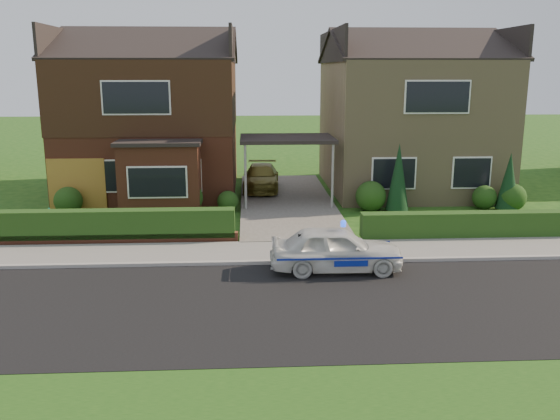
{
  "coord_description": "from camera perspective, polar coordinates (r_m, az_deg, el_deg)",
  "views": [
    {
      "loc": [
        -1.62,
        -13.06,
        5.42
      ],
      "look_at": [
        -0.7,
        3.5,
        1.49
      ],
      "focal_mm": 38.0,
      "sensor_mm": 36.0,
      "label": 1
    }
  ],
  "objects": [
    {
      "name": "shrub_right_near",
      "position": [
        23.47,
        8.73,
        1.31
      ],
      "size": [
        1.2,
        1.2,
        1.2
      ],
      "primitive_type": "sphere",
      "color": "#173511",
      "rests_on": "ground"
    },
    {
      "name": "hedge_left",
      "position": [
        19.74,
        -15.31,
        -3.1
      ],
      "size": [
        7.5,
        0.55,
        0.9
      ],
      "primitive_type": "cube",
      "color": "#173511",
      "rests_on": "ground"
    },
    {
      "name": "shrub_right_far",
      "position": [
        25.06,
        21.46,
        1.16
      ],
      "size": [
        1.08,
        1.08,
        1.08
      ],
      "primitive_type": "sphere",
      "color": "#173511",
      "rests_on": "ground"
    },
    {
      "name": "garage_door",
      "position": [
        24.36,
        -18.94,
        2.26
      ],
      "size": [
        2.2,
        0.1,
        2.1
      ],
      "primitive_type": "cube",
      "color": "olive",
      "rests_on": "ground"
    },
    {
      "name": "potted_plant_b",
      "position": [
        20.56,
        -19.46,
        -1.73
      ],
      "size": [
        0.49,
        0.46,
        0.7
      ],
      "primitive_type": "imported",
      "rotation": [
        0.0,
        0.0,
        0.51
      ],
      "color": "gray",
      "rests_on": "ground"
    },
    {
      "name": "house_right",
      "position": [
        28.11,
        12.3,
        9.44
      ],
      "size": [
        7.5,
        8.06,
        7.25
      ],
      "color": "tan",
      "rests_on": "ground"
    },
    {
      "name": "driveway_car",
      "position": [
        26.91,
        -1.82,
        3.16
      ],
      "size": [
        1.76,
        3.92,
        1.12
      ],
      "primitive_type": "imported",
      "rotation": [
        0.0,
        0.0,
        -0.05
      ],
      "color": "olive",
      "rests_on": "driveway"
    },
    {
      "name": "shrub_left_mid",
      "position": [
        22.99,
        -9.06,
        1.2
      ],
      "size": [
        1.32,
        1.32,
        1.32
      ],
      "primitive_type": "sphere",
      "color": "#173511",
      "rests_on": "ground"
    },
    {
      "name": "conifer_a",
      "position": [
        23.38,
        11.3,
        2.91
      ],
      "size": [
        0.9,
        0.9,
        2.6
      ],
      "primitive_type": "cone",
      "color": "black",
      "rests_on": "ground"
    },
    {
      "name": "ground",
      "position": [
        14.24,
        3.63,
        -9.09
      ],
      "size": [
        120.0,
        120.0,
        0.0
      ],
      "primitive_type": "plane",
      "color": "#184612",
      "rests_on": "ground"
    },
    {
      "name": "driveway",
      "position": [
        24.71,
        0.65,
        0.79
      ],
      "size": [
        3.8,
        12.0,
        0.12
      ],
      "primitive_type": "cube",
      "color": "#666059",
      "rests_on": "ground"
    },
    {
      "name": "carport_link",
      "position": [
        24.23,
        0.67,
        6.77
      ],
      "size": [
        3.8,
        3.0,
        2.77
      ],
      "color": "black",
      "rests_on": "ground"
    },
    {
      "name": "police_car",
      "position": [
        16.37,
        5.42,
        -3.8
      ],
      "size": [
        3.34,
        3.65,
        1.4
      ],
      "rotation": [
        0.0,
        0.0,
        1.56
      ],
      "color": "silver",
      "rests_on": "ground"
    },
    {
      "name": "potted_plant_a",
      "position": [
        21.99,
        -21.34,
        -0.87
      ],
      "size": [
        0.43,
        0.32,
        0.76
      ],
      "primitive_type": "imported",
      "rotation": [
        0.0,
        0.0,
        0.14
      ],
      "color": "gray",
      "rests_on": "ground"
    },
    {
      "name": "shrub_left_near",
      "position": [
        23.22,
        -5.04,
        0.83
      ],
      "size": [
        0.84,
        0.84,
        0.84
      ],
      "primitive_type": "sphere",
      "color": "#173511",
      "rests_on": "ground"
    },
    {
      "name": "road",
      "position": [
        14.24,
        3.63,
        -9.09
      ],
      "size": [
        60.0,
        6.0,
        0.02
      ],
      "primitive_type": "cube",
      "color": "black",
      "rests_on": "ground"
    },
    {
      "name": "kerb",
      "position": [
        17.06,
        2.43,
        -5.01
      ],
      "size": [
        60.0,
        0.16,
        0.12
      ],
      "primitive_type": "cube",
      "color": "#9E9993",
      "rests_on": "ground"
    },
    {
      "name": "sidewalk",
      "position": [
        18.06,
        2.11,
        -3.99
      ],
      "size": [
        60.0,
        2.0,
        0.1
      ],
      "primitive_type": "cube",
      "color": "slate",
      "rests_on": "ground"
    },
    {
      "name": "house_left",
      "position": [
        27.33,
        -12.11,
        9.65
      ],
      "size": [
        7.5,
        9.53,
        7.25
      ],
      "color": "brown",
      "rests_on": "ground"
    },
    {
      "name": "potted_plant_c",
      "position": [
        20.02,
        -13.13,
        -1.49
      ],
      "size": [
        0.64,
        0.64,
        0.85
      ],
      "primitive_type": "imported",
      "rotation": [
        0.0,
        0.0,
        1.08
      ],
      "color": "gray",
      "rests_on": "ground"
    },
    {
      "name": "conifer_b",
      "position": [
        24.87,
        21.15,
        2.41
      ],
      "size": [
        0.9,
        0.9,
        2.2
      ],
      "primitive_type": "cone",
      "color": "black",
      "rests_on": "ground"
    },
    {
      "name": "shrub_left_far",
      "position": [
        24.09,
        -19.71,
        0.84
      ],
      "size": [
        1.08,
        1.08,
        1.08
      ],
      "primitive_type": "sphere",
      "color": "#173511",
      "rests_on": "ground"
    },
    {
      "name": "hedge_right",
      "position": [
        20.58,
        18.09,
        -2.63
      ],
      "size": [
        7.5,
        0.55,
        0.8
      ],
      "primitive_type": "cube",
      "color": "#173511",
      "rests_on": "ground"
    },
    {
      "name": "shrub_right_mid",
      "position": [
        24.94,
        19.08,
        1.16
      ],
      "size": [
        0.96,
        0.96,
        0.96
      ],
      "primitive_type": "sphere",
      "color": "#173511",
      "rests_on": "ground"
    },
    {
      "name": "dwarf_wall",
      "position": [
        19.55,
        -15.43,
        -2.72
      ],
      "size": [
        7.7,
        0.25,
        0.36
      ],
      "primitive_type": "cube",
      "color": "brown",
      "rests_on": "ground"
    }
  ]
}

